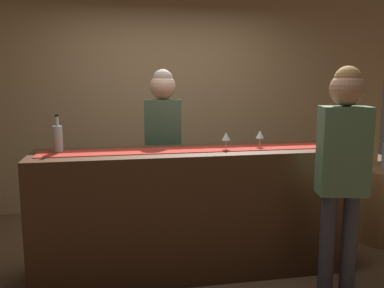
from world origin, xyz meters
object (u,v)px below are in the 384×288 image
(wine_bottle_clear, at_px, (58,138))
(wine_bottle_amber, at_px, (322,133))
(customer_sipping, at_px, (343,159))
(wine_glass_near_customer, at_px, (260,135))
(bartender, at_px, (163,139))
(wine_glass_mid_counter, at_px, (226,137))

(wine_bottle_clear, xyz_separation_m, wine_bottle_amber, (2.21, -0.12, 0.00))
(wine_bottle_clear, xyz_separation_m, customer_sipping, (2.04, -0.74, -0.10))
(wine_bottle_clear, bearing_deg, wine_glass_near_customer, -2.51)
(wine_bottle_clear, bearing_deg, bartender, 28.20)
(bartender, bearing_deg, customer_sipping, 142.94)
(wine_bottle_amber, bearing_deg, bartender, 155.53)
(wine_bottle_amber, xyz_separation_m, wine_glass_mid_counter, (-0.87, -0.02, -0.01))
(wine_bottle_clear, xyz_separation_m, bartender, (0.90, 0.48, -0.10))
(wine_bottle_clear, bearing_deg, wine_glass_mid_counter, -5.69)
(wine_bottle_clear, bearing_deg, wine_bottle_amber, -2.99)
(wine_glass_mid_counter, xyz_separation_m, customer_sipping, (0.70, -0.60, -0.09))
(wine_bottle_amber, distance_m, customer_sipping, 0.65)
(wine_bottle_amber, distance_m, bartender, 1.44)
(wine_glass_near_customer, xyz_separation_m, customer_sipping, (0.38, -0.66, -0.09))
(wine_bottle_amber, height_order, wine_glass_near_customer, wine_bottle_amber)
(bartender, bearing_deg, wine_glass_near_customer, 153.66)
(wine_bottle_clear, height_order, wine_bottle_amber, same)
(wine_bottle_amber, xyz_separation_m, wine_glass_near_customer, (-0.55, 0.04, -0.01))
(wine_bottle_clear, distance_m, wine_glass_near_customer, 1.66)
(wine_bottle_clear, distance_m, wine_bottle_amber, 2.21)
(bartender, distance_m, customer_sipping, 1.67)
(wine_glass_mid_counter, distance_m, customer_sipping, 0.93)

